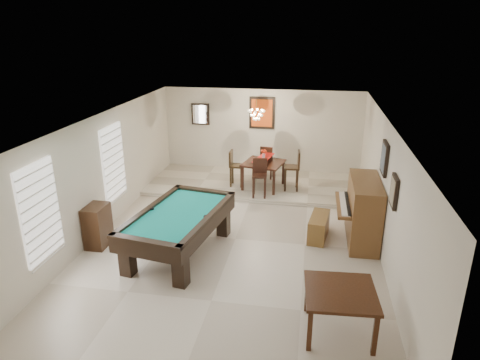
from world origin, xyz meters
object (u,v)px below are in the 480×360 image
(apothecary_chest, at_px, (97,226))
(flower_vase, at_px, (264,154))
(dining_chair_east, at_px, (291,170))
(piano_bench, at_px, (319,227))
(square_table, at_px, (339,311))
(pool_table, at_px, (179,233))
(upright_piano, at_px, (356,211))
(dining_chair_north, at_px, (268,162))
(dining_table, at_px, (263,173))
(chandelier, at_px, (256,111))
(dining_chair_west, at_px, (237,168))
(dining_chair_south, at_px, (260,178))

(apothecary_chest, bearing_deg, flower_vase, 50.62)
(apothecary_chest, height_order, dining_chair_east, dining_chair_east)
(piano_bench, bearing_deg, square_table, -84.56)
(flower_vase, distance_m, dining_chair_east, 0.88)
(pool_table, xyz_separation_m, apothecary_chest, (-1.78, 0.02, 0.01))
(upright_piano, xyz_separation_m, dining_chair_north, (-2.25, 3.31, -0.07))
(dining_table, bearing_deg, upright_piano, -47.88)
(dining_table, distance_m, chandelier, 1.70)
(pool_table, height_order, dining_chair_west, dining_chair_west)
(dining_chair_south, bearing_deg, upright_piano, -43.24)
(flower_vase, bearing_deg, dining_chair_south, -91.35)
(dining_chair_south, relative_size, dining_chair_west, 1.00)
(upright_piano, xyz_separation_m, dining_table, (-2.27, 2.51, -0.14))
(square_table, bearing_deg, dining_chair_south, 110.51)
(piano_bench, distance_m, dining_table, 2.99)
(dining_chair_west, relative_size, dining_chair_east, 0.92)
(piano_bench, bearing_deg, upright_piano, 3.44)
(upright_piano, distance_m, piano_bench, 0.86)
(pool_table, xyz_separation_m, dining_chair_west, (0.51, 3.71, 0.19))
(piano_bench, relative_size, dining_table, 0.90)
(piano_bench, bearing_deg, flower_vase, 120.78)
(square_table, bearing_deg, dining_table, 107.97)
(apothecary_chest, height_order, dining_table, dining_table)
(dining_chair_east, bearing_deg, chandelier, -112.03)
(square_table, relative_size, apothecary_chest, 1.16)
(dining_table, bearing_deg, dining_chair_south, -91.35)
(dining_chair_west, bearing_deg, apothecary_chest, 148.40)
(square_table, relative_size, chandelier, 1.73)
(upright_piano, bearing_deg, dining_chair_north, 124.17)
(upright_piano, distance_m, flower_vase, 3.41)
(dining_table, relative_size, dining_chair_south, 1.02)
(dining_table, xyz_separation_m, dining_chair_west, (-0.74, -0.00, 0.08))
(chandelier, bearing_deg, apothecary_chest, -125.09)
(dining_chair_north, bearing_deg, upright_piano, 132.04)
(dining_chair_west, bearing_deg, dining_chair_north, -43.70)
(square_table, relative_size, flower_vase, 4.16)
(pool_table, distance_m, dining_table, 3.92)
(apothecary_chest, xyz_separation_m, dining_table, (3.03, 3.69, 0.10))
(upright_piano, bearing_deg, dining_table, 132.12)
(piano_bench, relative_size, dining_chair_west, 0.91)
(dining_table, height_order, dining_chair_north, dining_chair_north)
(chandelier, bearing_deg, pool_table, -104.19)
(pool_table, xyz_separation_m, square_table, (3.07, -1.88, -0.08))
(dining_chair_north, distance_m, dining_chair_west, 1.11)
(dining_table, height_order, dining_chair_south, dining_chair_south)
(chandelier, bearing_deg, dining_chair_south, -76.32)
(dining_chair_north, xyz_separation_m, dining_chair_west, (-0.77, -0.80, 0.01))
(piano_bench, xyz_separation_m, dining_chair_north, (-1.50, 3.36, 0.36))
(pool_table, bearing_deg, dining_chair_east, 70.51)
(upright_piano, height_order, dining_table, upright_piano)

